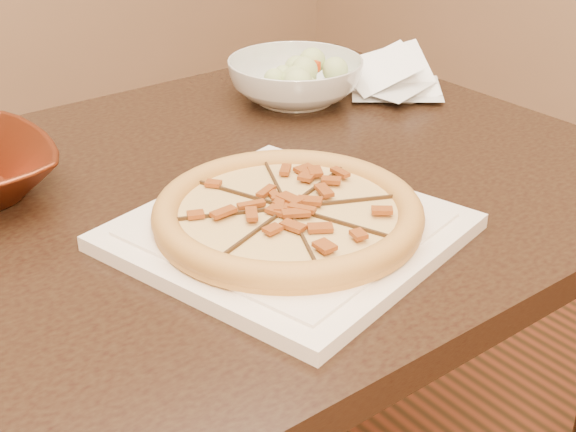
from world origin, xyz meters
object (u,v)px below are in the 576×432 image
(salad_bowl, at_px, (295,80))
(pizza, at_px, (288,213))
(plate, at_px, (288,231))
(dining_table, at_px, (169,279))

(salad_bowl, bearing_deg, pizza, -128.72)
(plate, bearing_deg, dining_table, 113.44)
(plate, bearing_deg, pizza, 94.32)
(plate, height_order, pizza, pizza)
(pizza, xyz_separation_m, salad_bowl, (0.30, 0.37, 0.00))
(plate, xyz_separation_m, pizza, (-0.00, 0.00, 0.02))
(pizza, relative_size, salad_bowl, 1.39)
(salad_bowl, bearing_deg, plate, -128.71)
(salad_bowl, bearing_deg, dining_table, -151.22)
(pizza, bearing_deg, dining_table, 113.44)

